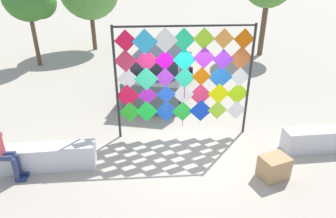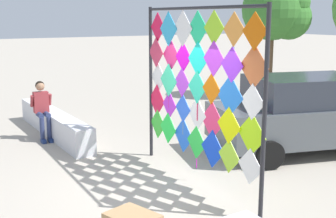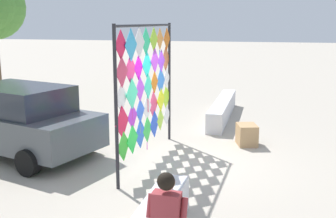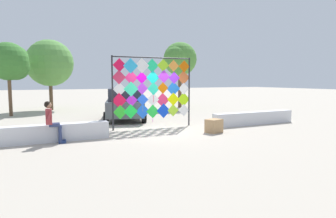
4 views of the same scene
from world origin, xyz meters
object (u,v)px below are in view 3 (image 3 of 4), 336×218
kite_display_rack (147,83)px  parked_car (16,119)px  seated_vendor (169,215)px  cardboard_box_large (247,135)px

kite_display_rack → parked_car: bearing=95.2°
kite_display_rack → seated_vendor: size_ratio=2.58×
seated_vendor → kite_display_rack: bearing=19.9°
seated_vendor → cardboard_box_large: 6.29m
seated_vendor → parked_car: parked_car is taller
parked_car → cardboard_box_large: 6.01m
kite_display_rack → parked_car: kite_display_rack is taller
parked_car → kite_display_rack: bearing=-84.8°
kite_display_rack → cardboard_box_large: size_ratio=5.93×
kite_display_rack → seated_vendor: (-4.41, -1.60, -1.00)m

